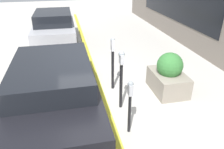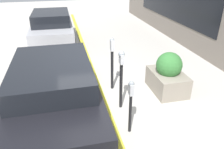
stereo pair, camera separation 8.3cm
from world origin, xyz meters
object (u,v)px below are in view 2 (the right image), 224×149
Objects in this scene: planter_box at (168,75)px; parked_car_rear at (52,27)px; parked_car_middle at (54,86)px; parking_meter_second at (121,72)px; parking_meter_middle at (112,59)px; parking_meter_nearest at (131,99)px.

parked_car_rear is (5.22, 3.24, 0.29)m from planter_box.
parking_meter_second is at bearing -93.18° from parked_car_middle.
parking_meter_nearest is at bearing 178.03° from parking_meter_middle.
parking_meter_second is 0.99× the size of parking_meter_middle.
parking_meter_second is 5.96m from parked_car_rear.
planter_box is 0.27× the size of parked_car_middle.
parked_car_middle is 1.12× the size of parked_car_rear.
parking_meter_middle reaches higher than parking_meter_nearest.
parked_car_rear is at bearing 19.93° from parking_meter_middle.
planter_box is at bearing -108.29° from parking_meter_middle.
parked_car_rear reaches higher than planter_box.
parking_meter_middle is 0.34× the size of parked_car_middle.
parking_meter_second reaches higher than parked_car_middle.
parked_car_middle is 5.62m from parked_car_rear.
parking_meter_second is 0.33× the size of parked_car_middle.
parking_meter_second reaches higher than planter_box.
parked_car_middle is (-0.41, 3.16, 0.29)m from planter_box.
parking_meter_middle is at bearing -1.97° from parking_meter_nearest.
parked_car_rear is (5.71, 1.70, -0.23)m from parking_meter_second.
parking_meter_nearest is 0.82× the size of parking_meter_second.
planter_box is (0.49, -1.54, -0.52)m from parking_meter_second.
parking_meter_nearest is 1.88m from parked_car_middle.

